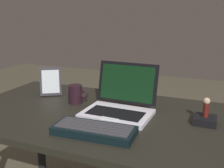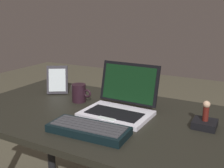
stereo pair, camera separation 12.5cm
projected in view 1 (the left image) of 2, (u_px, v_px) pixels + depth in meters
The scene contains 7 objects.
desk at pixel (117, 134), 1.28m from camera, with size 1.54×0.76×0.74m.
laptop_front at pixel (120, 104), 1.27m from camera, with size 0.32×0.28×0.23m.
external_keyboard at pixel (94, 130), 1.06m from camera, with size 0.33×0.15×0.04m.
photo_frame at pixel (51, 82), 1.54m from camera, with size 0.13×0.11×0.16m.
figurine_stand at pixel (205, 120), 1.17m from camera, with size 0.10×0.10×0.03m, color black.
figurine at pixel (206, 106), 1.15m from camera, with size 0.03×0.03×0.09m.
coffee_mug at pixel (76, 94), 1.42m from camera, with size 0.12×0.08×0.10m.
Camera 1 is at (0.43, -1.09, 1.22)m, focal length 42.96 mm.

